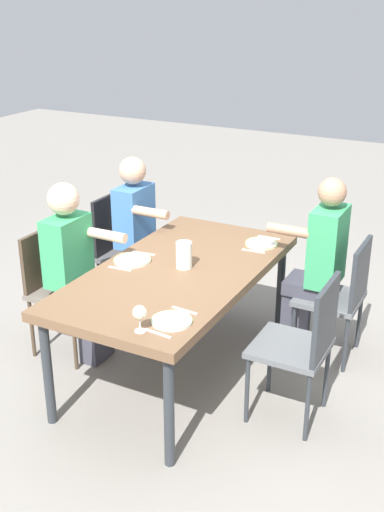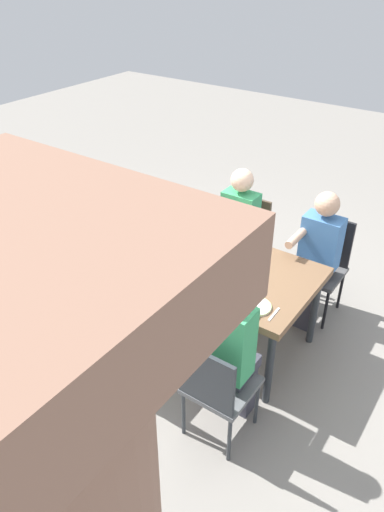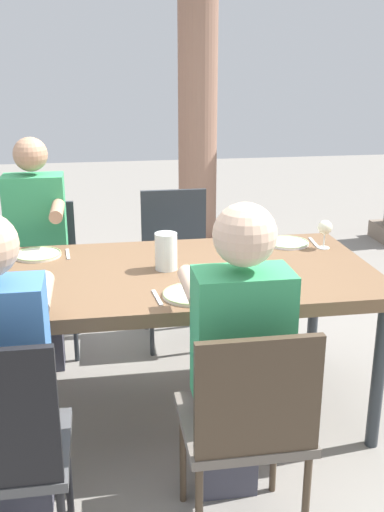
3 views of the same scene
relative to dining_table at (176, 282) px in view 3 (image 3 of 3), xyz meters
The scene contains 20 objects.
ground_plane 0.72m from the dining_table, ahead, with size 16.00×16.00×0.00m, color gray.
dining_table is the anchor object (origin of this frame).
chair_west_north 1.18m from the dining_table, 127.67° to the left, with size 0.44×0.44×0.89m.
chair_mid_north 0.94m from the dining_table, 82.18° to the left, with size 0.44×0.44×0.94m.
chair_mid_south 0.94m from the dining_table, 82.15° to the right, with size 0.44×0.44×0.91m.
diner_woman_green 0.75m from the dining_table, 80.53° to the right, with size 0.35×0.50×1.29m.
diner_man_white 1.02m from the dining_table, 134.01° to the left, with size 0.35×0.49×1.32m.
diner_guest_third 1.01m from the dining_table, 134.36° to the right, with size 0.35×0.50×1.28m.
stone_column_centre 2.82m from the dining_table, 78.16° to the left, with size 0.45×0.45×2.74m.
plate_0 0.74m from the dining_table, 154.08° to the left, with size 0.24×0.24×0.02m.
fork_0 0.88m from the dining_table, 158.36° to the left, with size 0.02×0.17×0.01m, color silver.
spoon_0 0.61m from the dining_table, 147.89° to the left, with size 0.02×0.17×0.01m, color silver.
plate_1 0.34m from the dining_table, 85.62° to the right, with size 0.26×0.26×0.02m.
fork_1 0.36m from the dining_table, 110.29° to the right, with size 0.02×0.17×0.01m, color silver.
spoon_1 0.38m from the dining_table, 62.39° to the right, with size 0.02×0.17×0.01m, color silver.
plate_2 0.73m from the dining_table, 26.12° to the left, with size 0.23×0.23×0.02m.
wine_glass_2 0.87m from the dining_table, 15.01° to the left, with size 0.08×0.08×0.15m.
fork_2 0.60m from the dining_table, 32.48° to the left, with size 0.02×0.17×0.01m, color silver.
spoon_2 0.87m from the dining_table, 21.74° to the left, with size 0.02×0.17×0.01m, color silver.
water_pitcher 0.15m from the dining_table, 150.56° to the left, with size 0.11×0.11×0.18m.
Camera 3 is at (-0.35, -2.67, 1.74)m, focal length 42.18 mm.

